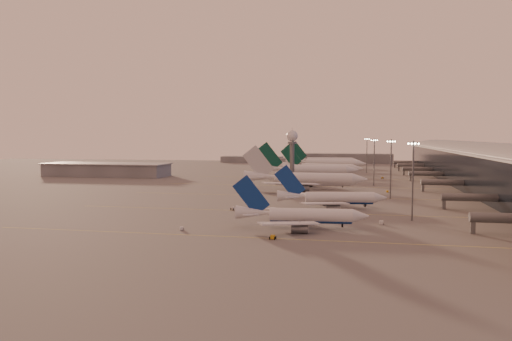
# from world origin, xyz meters

# --- Properties ---
(ground) EXTENTS (700.00, 700.00, 0.00)m
(ground) POSITION_xyz_m (0.00, 0.00, 0.00)
(ground) COLOR #5A5857
(ground) RESTS_ON ground
(taxiway_markings) EXTENTS (180.00, 185.25, 0.02)m
(taxiway_markings) POSITION_xyz_m (30.00, 56.00, 0.01)
(taxiway_markings) COLOR #D6C84B
(taxiway_markings) RESTS_ON ground
(terminal) EXTENTS (57.00, 362.00, 23.04)m
(terminal) POSITION_xyz_m (107.88, 110.09, 10.52)
(terminal) COLOR black
(terminal) RESTS_ON ground
(hangar) EXTENTS (82.00, 27.00, 8.50)m
(hangar) POSITION_xyz_m (-120.00, 140.00, 4.32)
(hangar) COLOR slate
(hangar) RESTS_ON ground
(radar_tower) EXTENTS (6.40, 6.40, 31.10)m
(radar_tower) POSITION_xyz_m (5.00, 120.00, 20.95)
(radar_tower) COLOR #575A5F
(radar_tower) RESTS_ON ground
(mast_a) EXTENTS (3.60, 0.56, 25.00)m
(mast_a) POSITION_xyz_m (58.00, 0.00, 13.74)
(mast_a) COLOR #575A5F
(mast_a) RESTS_ON ground
(mast_b) EXTENTS (3.60, 0.56, 25.00)m
(mast_b) POSITION_xyz_m (55.00, 55.00, 13.74)
(mast_b) COLOR #575A5F
(mast_b) RESTS_ON ground
(mast_c) EXTENTS (3.60, 0.56, 25.00)m
(mast_c) POSITION_xyz_m (50.00, 110.00, 13.74)
(mast_c) COLOR #575A5F
(mast_c) RESTS_ON ground
(mast_d) EXTENTS (3.60, 0.56, 25.00)m
(mast_d) POSITION_xyz_m (48.00, 200.00, 13.74)
(mast_d) COLOR #575A5F
(mast_d) RESTS_ON ground
(distant_horizon) EXTENTS (165.00, 37.50, 9.00)m
(distant_horizon) POSITION_xyz_m (2.62, 325.14, 3.89)
(distant_horizon) COLOR slate
(distant_horizon) RESTS_ON ground
(narrowbody_near) EXTENTS (39.12, 31.14, 15.28)m
(narrowbody_near) POSITION_xyz_m (25.45, -19.43, 3.09)
(narrowbody_near) COLOR silver
(narrowbody_near) RESTS_ON ground
(narrowbody_mid) EXTENTS (40.77, 32.32, 15.99)m
(narrowbody_mid) POSITION_xyz_m (32.02, 21.71, 3.24)
(narrowbody_mid) COLOR silver
(narrowbody_mid) RESTS_ON ground
(widebody_white) EXTENTS (61.93, 49.61, 21.78)m
(widebody_white) POSITION_xyz_m (16.02, 85.00, 3.78)
(widebody_white) COLOR silver
(widebody_white) RESTS_ON ground
(greentail_a) EXTENTS (62.28, 50.00, 22.67)m
(greentail_a) POSITION_xyz_m (11.74, 143.05, 4.00)
(greentail_a) COLOR silver
(greentail_a) RESTS_ON ground
(greentail_b) EXTENTS (56.04, 44.88, 20.52)m
(greentail_b) POSITION_xyz_m (17.88, 174.94, 3.62)
(greentail_b) COLOR silver
(greentail_b) RESTS_ON ground
(greentail_c) EXTENTS (62.20, 50.03, 22.60)m
(greentail_c) POSITION_xyz_m (17.77, 221.99, 3.99)
(greentail_c) COLOR silver
(greentail_c) RESTS_ON ground
(greentail_d) EXTENTS (60.22, 48.53, 21.86)m
(greentail_d) POSITION_xyz_m (14.89, 257.24, 3.86)
(greentail_d) COLOR silver
(greentail_d) RESTS_ON ground
(gsv_truck_a) EXTENTS (5.32, 3.69, 2.03)m
(gsv_truck_a) POSITION_xyz_m (-6.77, -29.11, 1.03)
(gsv_truck_a) COLOR silver
(gsv_truck_a) RESTS_ON ground
(gsv_tug_near) EXTENTS (2.45, 3.78, 1.03)m
(gsv_tug_near) POSITION_xyz_m (19.94, -36.20, 0.53)
(gsv_tug_near) COLOR #C69217
(gsv_tug_near) RESTS_ON ground
(gsv_catering_a) EXTENTS (5.33, 2.63, 4.33)m
(gsv_catering_a) POSITION_xyz_m (48.54, -8.71, 2.16)
(gsv_catering_a) COLOR silver
(gsv_catering_a) RESTS_ON ground
(gsv_tug_mid) EXTENTS (4.24, 3.98, 1.05)m
(gsv_tug_mid) POSITION_xyz_m (-2.02, 10.45, 0.54)
(gsv_tug_mid) COLOR silver
(gsv_tug_mid) RESTS_ON ground
(gsv_truck_b) EXTENTS (6.41, 3.60, 2.45)m
(gsv_truck_b) POSITION_xyz_m (44.54, 31.43, 1.25)
(gsv_truck_b) COLOR silver
(gsv_truck_b) RESTS_ON ground
(gsv_truck_c) EXTENTS (5.83, 5.49, 2.38)m
(gsv_truck_c) POSITION_xyz_m (-4.87, 67.57, 1.22)
(gsv_truck_c) COLOR #C69217
(gsv_truck_c) RESTS_ON ground
(gsv_catering_b) EXTENTS (4.92, 2.74, 3.84)m
(gsv_catering_b) POSITION_xyz_m (55.38, 78.33, 1.92)
(gsv_catering_b) COLOR #C69217
(gsv_catering_b) RESTS_ON ground
(gsv_tug_far) EXTENTS (4.18, 3.85, 1.03)m
(gsv_tug_far) POSITION_xyz_m (6.46, 91.73, 0.53)
(gsv_tug_far) COLOR silver
(gsv_tug_far) RESTS_ON ground
(gsv_truck_d) EXTENTS (2.79, 5.99, 2.33)m
(gsv_truck_d) POSITION_xyz_m (-9.81, 133.64, 1.19)
(gsv_truck_d) COLOR silver
(gsv_truck_d) RESTS_ON ground
(gsv_tug_hangar) EXTENTS (3.40, 2.38, 0.89)m
(gsv_tug_hangar) POSITION_xyz_m (56.76, 155.29, 0.46)
(gsv_tug_hangar) COLOR #C69217
(gsv_tug_hangar) RESTS_ON ground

